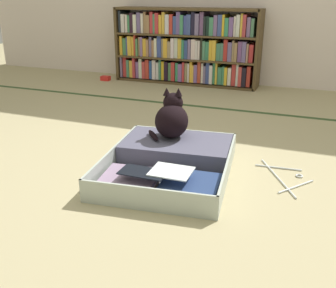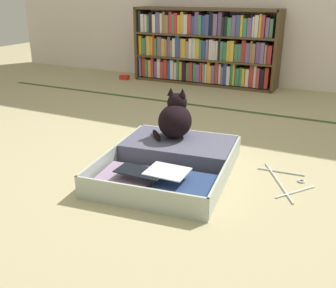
# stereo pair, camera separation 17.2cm
# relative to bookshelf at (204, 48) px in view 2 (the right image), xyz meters

# --- Properties ---
(ground_plane) EXTENTS (10.00, 10.00, 0.00)m
(ground_plane) POSITION_rel_bookshelf_xyz_m (0.54, -2.23, -0.38)
(ground_plane) COLOR tan
(tatami_border) EXTENTS (4.80, 0.05, 0.00)m
(tatami_border) POSITION_rel_bookshelf_xyz_m (0.54, -0.87, -0.38)
(tatami_border) COLOR #334C26
(tatami_border) RESTS_ON ground_plane
(bookshelf) EXTENTS (1.58, 0.30, 0.79)m
(bookshelf) POSITION_rel_bookshelf_xyz_m (0.00, 0.00, 0.00)
(bookshelf) COLOR #503D23
(bookshelf) RESTS_ON ground_plane
(open_suitcase) EXTENTS (0.75, 0.90, 0.12)m
(open_suitcase) POSITION_rel_bookshelf_xyz_m (0.65, -2.16, -0.33)
(open_suitcase) COLOR #B0BBAF
(open_suitcase) RESTS_ON ground_plane
(black_cat) EXTENTS (0.29, 0.28, 0.29)m
(black_cat) POSITION_rel_bookshelf_xyz_m (0.58, -1.97, -0.15)
(black_cat) COLOR black
(black_cat) RESTS_ON open_suitcase
(clothes_hanger) EXTENTS (0.32, 0.42, 0.01)m
(clothes_hanger) POSITION_rel_bookshelf_xyz_m (1.27, -2.06, -0.38)
(clothes_hanger) COLOR silver
(clothes_hanger) RESTS_ON ground_plane
(small_red_pouch) EXTENTS (0.10, 0.07, 0.05)m
(small_red_pouch) POSITION_rel_bookshelf_xyz_m (-0.88, -0.22, -0.36)
(small_red_pouch) COLOR red
(small_red_pouch) RESTS_ON ground_plane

